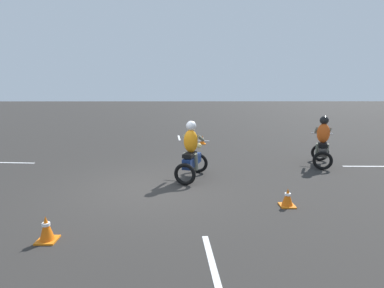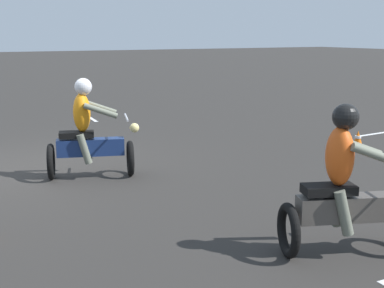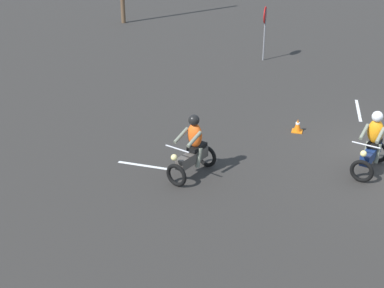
{
  "view_description": "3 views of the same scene",
  "coord_description": "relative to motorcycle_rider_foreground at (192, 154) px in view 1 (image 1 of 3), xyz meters",
  "views": [
    {
      "loc": [
        7.34,
        1.06,
        2.49
      ],
      "look_at": [
        -0.9,
        1.15,
        1.0
      ],
      "focal_mm": 28.0,
      "sensor_mm": 36.0,
      "label": 1
    },
    {
      "loc": [
        1.69,
        9.57,
        2.38
      ],
      "look_at": [
        -1.65,
        3.33,
        0.9
      ],
      "focal_mm": 50.0,
      "sensor_mm": 36.0,
      "label": 2
    },
    {
      "loc": [
        -13.99,
        2.17,
        6.56
      ],
      "look_at": [
        -2.39,
        5.5,
        0.9
      ],
      "focal_mm": 50.0,
      "sensor_mm": 36.0,
      "label": 3
    }
  ],
  "objects": [
    {
      "name": "lane_stripe_e",
      "position": [
        4.42,
        0.27,
        -0.72
      ],
      "size": [
        2.02,
        0.25,
        0.01
      ],
      "primitive_type": "cube",
      "rotation": [
        0.0,
        0.0,
        1.64
      ],
      "color": "silver",
      "rests_on": "ground"
    },
    {
      "name": "lane_stripe_n",
      "position": [
        -1.33,
        5.76,
        -0.72
      ],
      "size": [
        0.14,
        1.46,
        0.01
      ],
      "primitive_type": "cube",
      "rotation": [
        0.0,
        0.0,
        3.12
      ],
      "color": "silver",
      "rests_on": "ground"
    },
    {
      "name": "motorcycle_rider_background",
      "position": [
        -1.49,
        4.35,
        0.0
      ],
      "size": [
        1.55,
        1.06,
        1.66
      ],
      "rotation": [
        0.0,
        0.0,
        1.22
      ],
      "color": "black",
      "rests_on": "ground"
    },
    {
      "name": "traffic_cone_mid_center",
      "position": [
        -5.52,
        0.55,
        -0.53
      ],
      "size": [
        0.32,
        0.32,
        0.41
      ],
      "color": "orange",
      "rests_on": "ground"
    },
    {
      "name": "motorcycle_rider_foreground",
      "position": [
        0.0,
        0.0,
        0.0
      ],
      "size": [
        1.55,
        1.02,
        1.66
      ],
      "rotation": [
        0.0,
        0.0,
        1.26
      ],
      "color": "black",
      "rests_on": "ground"
    },
    {
      "name": "lane_stripe_s",
      "position": [
        -1.95,
        -6.07,
        -0.72
      ],
      "size": [
        0.2,
        1.32,
        0.01
      ],
      "primitive_type": "cube",
      "rotation": [
        0.0,
        0.0,
        6.2
      ],
      "color": "silver",
      "rests_on": "ground"
    },
    {
      "name": "traffic_cone_mid_left",
      "position": [
        2.07,
        2.06,
        -0.53
      ],
      "size": [
        0.32,
        0.32,
        0.4
      ],
      "color": "orange",
      "rests_on": "ground"
    },
    {
      "name": "traffic_cone_near_right",
      "position": [
        3.54,
        -2.45,
        -0.51
      ],
      "size": [
        0.32,
        0.32,
        0.44
      ],
      "color": "orange",
      "rests_on": "ground"
    },
    {
      "name": "lane_stripe_w",
      "position": [
        -7.39,
        -0.59,
        -0.72
      ],
      "size": [
        1.64,
        0.22,
        0.01
      ],
      "primitive_type": "cube",
      "rotation": [
        0.0,
        0.0,
        4.78
      ],
      "color": "silver",
      "rests_on": "ground"
    },
    {
      "name": "ground_plane",
      "position": [
        0.87,
        -1.14,
        -0.73
      ],
      "size": [
        120.0,
        120.0,
        0.0
      ],
      "primitive_type": "plane",
      "color": "#2D2B28"
    }
  ]
}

